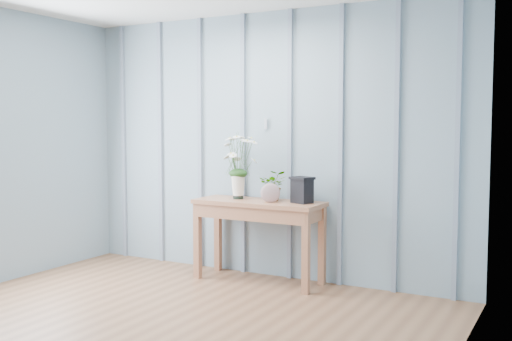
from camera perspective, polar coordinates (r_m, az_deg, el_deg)
The scene contains 6 objects.
room_shell at distance 4.58m, azimuth -6.87°, elevation 11.16°, with size 4.00×4.50×2.50m.
sideboard at distance 5.50m, azimuth 0.25°, elevation -4.07°, with size 1.20×0.45×0.75m.
daisy_vase at distance 5.58m, azimuth -1.71°, elevation 1.24°, with size 0.44×0.33×0.62m.
spider_plant at distance 5.47m, azimuth 1.65°, elevation -1.43°, with size 0.25×0.22×0.28m, color #153B13.
felt_disc_vessel at distance 5.32m, azimuth 1.38°, elevation -2.16°, with size 0.18×0.05×0.18m, color #7F4C5D.
carved_box at distance 5.31m, azimuth 4.41°, elevation -1.83°, with size 0.23×0.21×0.23m.
Camera 1 is at (2.63, -2.79, 1.45)m, focal length 42.00 mm.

